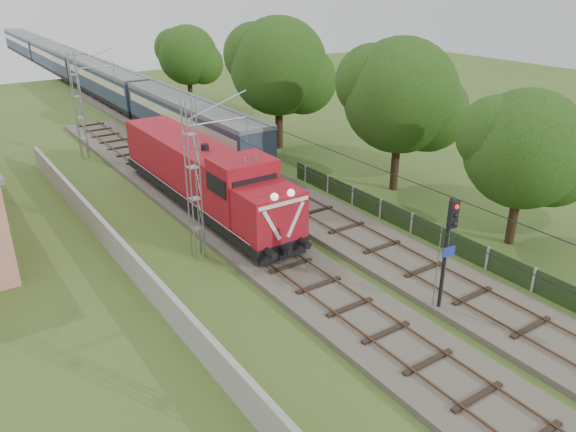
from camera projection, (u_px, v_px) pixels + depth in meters
ground at (414, 360)px, 20.87m from camera, size 140.00×140.00×0.00m
track_main at (304, 278)px, 26.11m from camera, size 4.20×70.00×0.45m
track_side at (253, 180)px, 38.55m from camera, size 4.20×80.00×0.45m
catenary at (194, 182)px, 26.85m from camera, size 3.31×70.00×8.00m
boundary_wall at (130, 262)px, 26.34m from camera, size 0.25×40.00×1.50m
fence at (487, 259)px, 27.02m from camera, size 0.12×32.00×1.20m
locomotive at (203, 175)px, 33.11m from camera, size 3.07×17.55×4.46m
coach_rake at (79, 68)px, 69.63m from camera, size 2.88×85.89×3.33m
signal_post at (449, 237)px, 22.35m from camera, size 0.57×0.45×5.20m
tree_a at (526, 150)px, 27.97m from camera, size 6.32×6.02×8.20m
tree_b at (402, 97)px, 35.02m from camera, size 7.58×7.22×9.83m
tree_c at (280, 67)px, 43.75m from camera, size 7.99×7.61×10.36m
tree_d at (189, 56)px, 58.90m from camera, size 6.47×6.16×8.39m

